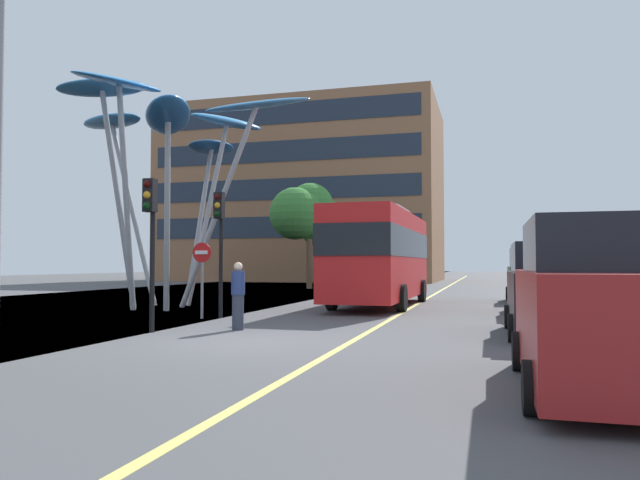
{
  "coord_description": "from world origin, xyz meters",
  "views": [
    {
      "loc": [
        4.99,
        -11.77,
        1.65
      ],
      "look_at": [
        -0.8,
        8.82,
        2.5
      ],
      "focal_mm": 33.53,
      "sensor_mm": 36.0,
      "label": 1
    }
  ],
  "objects": [
    {
      "name": "ground",
      "position": [
        -0.68,
        0.0,
        -0.05
      ],
      "size": [
        120.0,
        240.0,
        0.1
      ],
      "color": "#4C4C4F"
    },
    {
      "name": "red_bus",
      "position": [
        0.94,
        11.37,
        2.09
      ],
      "size": [
        2.86,
        9.82,
        3.83
      ],
      "color": "red",
      "rests_on": "ground"
    },
    {
      "name": "leaf_sculpture",
      "position": [
        -6.84,
        8.74,
        6.88
      ],
      "size": [
        11.21,
        9.79,
        8.73
      ],
      "color": "#9EA0A5",
      "rests_on": "ground"
    },
    {
      "name": "traffic_light_kerb_near",
      "position": [
        -2.81,
        0.91,
        2.67
      ],
      "size": [
        0.28,
        0.42,
        3.69
      ],
      "color": "black",
      "rests_on": "ground"
    },
    {
      "name": "traffic_light_kerb_far",
      "position": [
        -2.86,
        4.85,
        2.76
      ],
      "size": [
        0.28,
        0.42,
        3.82
      ],
      "color": "black",
      "rests_on": "ground"
    },
    {
      "name": "car_parked_near",
      "position": [
        6.33,
        -3.41,
        1.05
      ],
      "size": [
        1.98,
        4.58,
        2.23
      ],
      "color": "maroon",
      "rests_on": "ground"
    },
    {
      "name": "car_parked_mid",
      "position": [
        6.37,
        2.85,
        1.01
      ],
      "size": [
        1.98,
        4.45,
        2.13
      ],
      "color": "black",
      "rests_on": "ground"
    },
    {
      "name": "car_parked_far",
      "position": [
        6.71,
        9.07,
        1.03
      ],
      "size": [
        1.98,
        4.54,
        2.17
      ],
      "color": "gray",
      "rests_on": "ground"
    },
    {
      "name": "car_side_street",
      "position": [
        6.8,
        15.51,
        1.08
      ],
      "size": [
        2.09,
        3.81,
        2.33
      ],
      "color": "#2D5138",
      "rests_on": "ground"
    },
    {
      "name": "street_lamp",
      "position": [
        -3.85,
        -2.28,
        4.7
      ],
      "size": [
        1.77,
        0.44,
        7.3
      ],
      "color": "gray",
      "rests_on": "ground"
    },
    {
      "name": "tree_pavement_near",
      "position": [
        -7.02,
        26.47,
        5.23
      ],
      "size": [
        4.08,
        4.37,
        7.16
      ],
      "color": "brown",
      "rests_on": "ground"
    },
    {
      "name": "tree_pavement_far",
      "position": [
        -6.83,
        32.51,
        4.77
      ],
      "size": [
        4.94,
        4.59,
        6.99
      ],
      "color": "brown",
      "rests_on": "ground"
    },
    {
      "name": "pedestrian",
      "position": [
        -1.02,
        2.03,
        0.85
      ],
      "size": [
        0.34,
        0.34,
        1.69
      ],
      "color": "#2D3342",
      "rests_on": "ground"
    },
    {
      "name": "no_entry_sign",
      "position": [
        -3.3,
        4.56,
        1.53
      ],
      "size": [
        0.6,
        0.12,
        2.29
      ],
      "color": "gray",
      "rests_on": "ground"
    },
    {
      "name": "backdrop_building",
      "position": [
        -12.6,
        45.39,
        8.45
      ],
      "size": [
        26.28,
        14.81,
        16.9
      ],
      "color": "#8E6042",
      "rests_on": "ground"
    }
  ]
}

